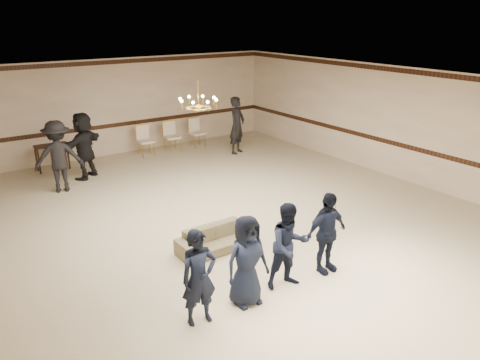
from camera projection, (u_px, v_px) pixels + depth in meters
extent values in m
cube|color=beige|center=(224.00, 225.00, 10.73)|extent=(12.00, 14.00, 0.01)
cube|color=black|center=(222.00, 84.00, 9.65)|extent=(12.00, 14.00, 0.01)
cube|color=beige|center=(109.00, 108.00, 15.60)|extent=(12.00, 0.01, 3.20)
cube|color=beige|center=(399.00, 124.00, 13.42)|extent=(0.01, 14.00, 3.20)
cube|color=#371B10|center=(110.00, 126.00, 15.79)|extent=(12.00, 0.02, 0.14)
cube|color=#371B10|center=(104.00, 62.00, 15.09)|extent=(12.00, 0.02, 0.14)
imported|color=black|center=(199.00, 278.00, 7.15)|extent=(0.61, 0.44, 1.57)
imported|color=black|center=(247.00, 261.00, 7.63)|extent=(0.79, 0.54, 1.57)
imported|color=black|center=(289.00, 246.00, 8.12)|extent=(0.86, 0.72, 1.57)
imported|color=black|center=(326.00, 233.00, 8.60)|extent=(0.92, 0.39, 1.57)
imported|color=#6C6548|center=(217.00, 239.00, 9.56)|extent=(1.68, 0.66, 0.49)
imported|color=black|center=(58.00, 156.00, 12.51)|extent=(1.40, 1.02, 1.95)
imported|color=black|center=(84.00, 146.00, 13.54)|extent=(1.80, 1.52, 1.95)
imported|color=black|center=(237.00, 125.00, 15.98)|extent=(0.84, 0.74, 1.95)
cube|color=black|center=(52.00, 157.00, 14.38)|extent=(0.99, 0.46, 0.82)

